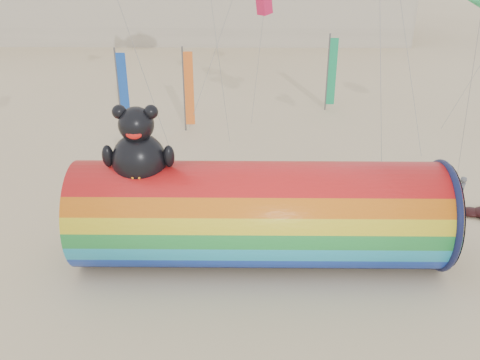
{
  "coord_description": "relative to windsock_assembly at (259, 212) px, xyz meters",
  "views": [
    {
      "loc": [
        0.7,
        -17.75,
        11.65
      ],
      "look_at": [
        0.5,
        1.5,
        2.4
      ],
      "focal_mm": 40.0,
      "sensor_mm": 36.0,
      "label": 1
    }
  ],
  "objects": [
    {
      "name": "ground",
      "position": [
        -1.23,
        0.52,
        -2.07
      ],
      "size": [
        160.0,
        160.0,
        0.0
      ],
      "primitive_type": "plane",
      "color": "#CCB58C",
      "rests_on": "ground"
    },
    {
      "name": "festival_banners",
      "position": [
        -2.23,
        15.44,
        0.56
      ],
      "size": [
        13.77,
        4.67,
        5.2
      ],
      "color": "#59595E",
      "rests_on": "ground"
    },
    {
      "name": "windsock_assembly",
      "position": [
        0.0,
        0.0,
        0.0
      ],
      "size": [
        13.56,
        4.13,
        6.25
      ],
      "color": "red",
      "rests_on": "ground"
    },
    {
      "name": "kite_handler",
      "position": [
        9.1,
        4.13,
        -1.27
      ],
      "size": [
        0.7,
        0.63,
        1.6
      ],
      "primitive_type": "imported",
      "rotation": [
        0.0,
        0.0,
        3.69
      ],
      "color": "#57595F",
      "rests_on": "ground"
    }
  ]
}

